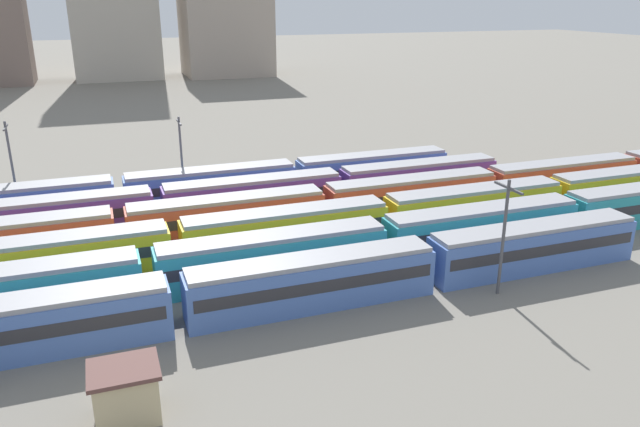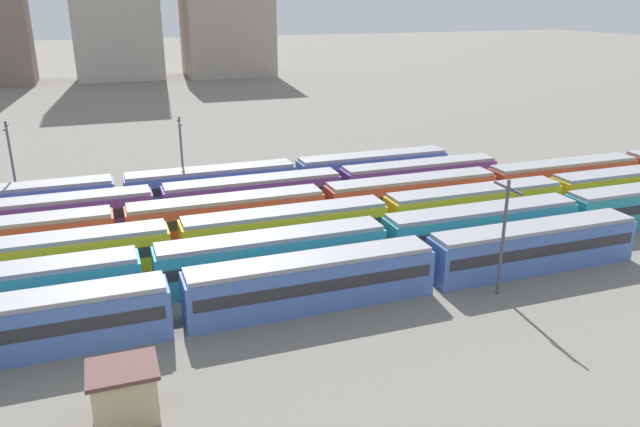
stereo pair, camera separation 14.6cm
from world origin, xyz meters
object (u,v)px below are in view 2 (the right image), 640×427
(train_track_1, at_px, (569,215))
(catenary_pole_2, at_px, (504,232))
(train_track_2, at_px, (474,206))
(train_track_3, at_px, (490,186))
(signal_hut, at_px, (125,392))
(train_track_0, at_px, (312,281))
(train_track_4, at_px, (253,196))
(train_track_5, at_px, (212,185))
(catenary_pole_1, at_px, (12,163))
(catenary_pole_3, at_px, (182,153))

(train_track_1, distance_m, catenary_pole_2, 15.89)
(train_track_2, xyz_separation_m, catenary_pole_2, (-6.49, -13.33, 3.04))
(train_track_3, xyz_separation_m, signal_hut, (-38.78, -24.07, -0.35))
(train_track_0, distance_m, catenary_pole_2, 14.29)
(train_track_0, bearing_deg, train_track_2, 27.31)
(train_track_4, bearing_deg, train_track_1, -30.94)
(train_track_5, bearing_deg, train_track_2, -34.74)
(train_track_0, distance_m, train_track_5, 26.11)
(train_track_5, relative_size, catenary_pole_1, 5.91)
(train_track_1, distance_m, catenary_pole_3, 39.86)
(train_track_3, distance_m, train_track_4, 25.17)
(train_track_0, height_order, train_track_3, same)
(train_track_4, relative_size, train_track_5, 1.00)
(catenary_pole_2, bearing_deg, catenary_pole_3, 120.24)
(train_track_3, relative_size, catenary_pole_1, 11.92)
(catenary_pole_2, bearing_deg, train_track_3, 57.25)
(train_track_4, bearing_deg, catenary_pole_1, 159.36)
(catenary_pole_2, bearing_deg, train_track_1, 31.40)
(train_track_1, xyz_separation_m, catenary_pole_1, (-48.58, 24.10, 3.36))
(train_track_5, distance_m, catenary_pole_3, 4.96)
(catenary_pole_3, bearing_deg, train_track_3, -23.62)
(train_track_1, height_order, train_track_2, same)
(train_track_5, height_order, catenary_pole_3, catenary_pole_3)
(train_track_0, xyz_separation_m, train_track_2, (20.14, 10.40, 0.00))
(train_track_4, xyz_separation_m, catenary_pole_2, (12.71, -23.73, 3.04))
(train_track_2, bearing_deg, train_track_0, -152.69)
(train_track_1, xyz_separation_m, train_track_4, (-26.02, 15.60, -0.00))
(train_track_4, bearing_deg, train_track_5, 122.35)
(train_track_1, relative_size, catenary_pole_1, 11.92)
(train_track_3, xyz_separation_m, train_track_5, (-27.92, 10.40, -0.00))
(train_track_2, distance_m, signal_hut, 38.33)
(catenary_pole_1, xyz_separation_m, catenary_pole_3, (16.69, -0.36, -0.28))
(train_track_4, height_order, train_track_5, same)
(train_track_5, bearing_deg, train_track_4, -57.65)
(catenary_pole_2, bearing_deg, train_track_4, 118.18)
(train_track_1, xyz_separation_m, signal_hut, (-40.18, -13.67, -0.35))
(train_track_0, relative_size, signal_hut, 15.50)
(catenary_pole_1, relative_size, signal_hut, 2.62)
(train_track_2, relative_size, catenary_pole_2, 10.60)
(train_track_3, xyz_separation_m, train_track_4, (-24.63, 5.20, -0.00))
(train_track_2, height_order, catenary_pole_2, catenary_pole_2)
(train_track_4, height_order, catenary_pole_3, catenary_pole_3)
(catenary_pole_3, bearing_deg, train_track_4, -54.24)
(train_track_3, height_order, signal_hut, train_track_3)
(train_track_1, bearing_deg, catenary_pole_3, 143.34)
(train_track_1, distance_m, train_track_2, 8.58)
(train_track_4, relative_size, signal_hut, 15.50)
(train_track_1, height_order, catenary_pole_1, catenary_pole_1)
(train_track_3, bearing_deg, catenary_pole_3, 156.38)
(train_track_5, bearing_deg, catenary_pole_2, -61.04)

